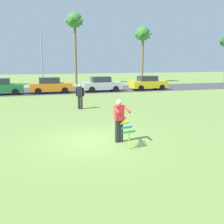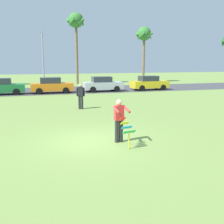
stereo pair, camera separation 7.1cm
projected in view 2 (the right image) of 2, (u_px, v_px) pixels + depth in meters
ground_plane at (93, 141)px, 10.78m from camera, size 120.00×120.00×0.00m
road_strip at (56, 90)px, 29.42m from camera, size 120.00×8.00×0.01m
person_kite_flyer at (119, 119)px, 10.40m from camera, size 0.58×0.68×1.73m
kite_held at (127, 128)px, 9.77m from camera, size 0.53×0.68×1.12m
parked_car_green at (2, 87)px, 25.55m from camera, size 4.26×1.96×1.60m
parked_car_orange at (52, 86)px, 26.84m from camera, size 4.20×1.84×1.60m
parked_car_silver at (103, 84)px, 28.31m from camera, size 4.20×1.84×1.60m
parked_car_yellow at (149, 83)px, 29.79m from camera, size 4.25×1.94×1.60m
palm_tree_right_near at (76, 24)px, 36.67m from camera, size 2.58×2.71×9.92m
palm_tree_centre_far at (144, 36)px, 39.83m from camera, size 2.58×2.71×8.39m
streetlight_pole at (43, 55)px, 32.82m from camera, size 0.24×1.65×7.00m
person_walker_near at (81, 95)px, 17.79m from camera, size 0.53×0.34×1.73m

